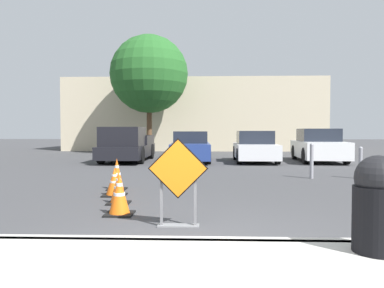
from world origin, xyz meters
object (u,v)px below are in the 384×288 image
parked_car_nearest (191,147)px  road_closed_sign (178,178)px  pickup_truck (127,146)px  parked_car_second (255,148)px  trash_bin (378,204)px  bollard_nearest (312,160)px  parked_car_third (318,146)px  bollard_second (360,162)px  traffic_cone_second (119,188)px  traffic_cone_fourth (117,174)px  traffic_cone_nearest (119,195)px  traffic_cone_third (114,182)px

parked_car_nearest → road_closed_sign: bearing=89.9°
pickup_truck → parked_car_nearest: (2.99, 0.16, -0.07)m
pickup_truck → parked_car_second: 5.98m
trash_bin → bollard_nearest: size_ratio=0.98×
trash_bin → parked_car_nearest: bearing=100.8°
road_closed_sign → parked_car_nearest: (-0.30, 11.91, -0.08)m
parked_car_third → bollard_nearest: (-2.06, -6.24, -0.15)m
parked_car_nearest → bollard_second: bearing=130.0°
road_closed_sign → traffic_cone_second: bearing=127.0°
traffic_cone_fourth → bollard_second: size_ratio=0.79×
traffic_cone_nearest → bollard_second: size_ratio=0.73×
bollard_nearest → traffic_cone_nearest: bearing=-132.9°
road_closed_sign → bollard_nearest: road_closed_sign is taller
traffic_cone_third → parked_car_second: (4.31, 9.18, 0.36)m
road_closed_sign → parked_car_third: parked_car_third is taller
traffic_cone_nearest → parked_car_third: (6.76, 11.30, 0.37)m
traffic_cone_second → parked_car_second: (4.01, 10.08, 0.35)m
traffic_cone_nearest → traffic_cone_third: 1.93m
trash_bin → bollard_nearest: bearing=79.6°
traffic_cone_fourth → parked_car_nearest: parked_car_nearest is taller
parked_car_nearest → parked_car_third: parked_car_third is taller
traffic_cone_third → parked_car_second: 10.15m
bollard_second → pickup_truck: bearing=144.8°
parked_car_nearest → parked_car_third: bearing=-179.9°
road_closed_sign → parked_car_nearest: size_ratio=0.30×
pickup_truck → parked_car_third: pickup_truck is taller
traffic_cone_second → bollard_second: size_ratio=0.67×
traffic_cone_nearest → bollard_second: bollard_second is taller
trash_bin → road_closed_sign: bearing=146.5°
traffic_cone_second → bollard_second: 7.60m
trash_bin → bollard_nearest: (1.35, 7.34, -0.10)m
traffic_cone_second → parked_car_nearest: 10.22m
bollard_nearest → traffic_cone_fourth: bearing=-156.5°
traffic_cone_fourth → trash_bin: size_ratio=0.73×
pickup_truck → parked_car_third: size_ratio=1.16×
parked_car_third → trash_bin: 14.01m
bollard_nearest → parked_car_third: bearing=71.7°
parked_car_nearest → trash_bin: bearing=99.3°
parked_car_third → bollard_nearest: bearing=75.3°
traffic_cone_third → bollard_second: bearing=25.5°
traffic_cone_third → traffic_cone_second: bearing=-71.4°
parked_car_nearest → bollard_second: parked_car_nearest is taller
traffic_cone_second → trash_bin: trash_bin is taller
road_closed_sign → traffic_cone_second: (-1.32, 1.75, -0.42)m
traffic_cone_nearest → bollard_nearest: 6.91m
traffic_cone_fourth → parked_car_third: 11.38m
parked_car_third → parked_car_second: bearing=8.6°
traffic_cone_fourth → trash_bin: trash_bin is taller
traffic_cone_nearest → parked_car_third: parked_car_third is taller
parked_car_third → road_closed_sign: bearing=68.4°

